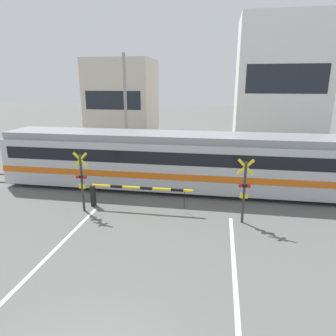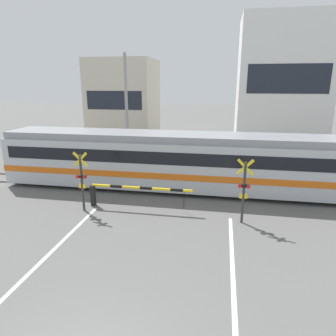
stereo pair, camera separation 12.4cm
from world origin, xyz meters
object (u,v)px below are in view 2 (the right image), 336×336
crossing_barrier_near (122,191)px  crossing_signal_left (82,179)px  crossing_barrier_far (210,163)px  crossing_signal_right (244,189)px  commuter_train (187,160)px

crossing_barrier_near → crossing_signal_left: bearing=-159.6°
crossing_barrier_far → crossing_signal_left: 8.58m
crossing_signal_left → crossing_signal_right: 7.07m
commuter_train → crossing_barrier_near: 4.13m
crossing_barrier_near → crossing_barrier_far: same height
commuter_train → crossing_signal_left: 5.65m
crossing_barrier_near → crossing_signal_right: bearing=-6.4°
crossing_signal_left → crossing_signal_right: bearing=0.0°
crossing_barrier_near → crossing_barrier_far: size_ratio=1.00×
commuter_train → crossing_barrier_far: commuter_train is taller
crossing_barrier_far → crossing_signal_right: 6.83m
crossing_signal_right → crossing_barrier_far: bearing=103.9°
crossing_signal_left → crossing_barrier_far: bearing=50.5°
crossing_barrier_near → crossing_signal_left: (-1.64, -0.61, 0.70)m
commuter_train → crossing_signal_left: size_ratio=7.31×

